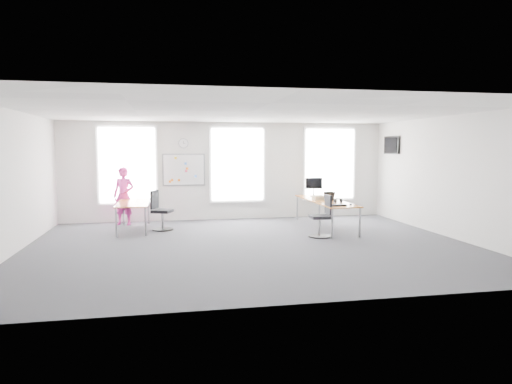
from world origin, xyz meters
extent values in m
plane|color=#2C2B31|center=(0.00, 0.00, 0.00)|extent=(10.00, 10.00, 0.00)
plane|color=silver|center=(0.00, 0.00, 3.00)|extent=(10.00, 10.00, 0.00)
plane|color=silver|center=(0.00, 4.00, 1.50)|extent=(10.00, 0.00, 10.00)
plane|color=silver|center=(0.00, -4.00, 1.50)|extent=(10.00, 0.00, 10.00)
plane|color=silver|center=(-5.00, 0.00, 1.50)|extent=(0.00, 10.00, 10.00)
plane|color=silver|center=(5.00, 0.00, 1.50)|extent=(0.00, 10.00, 10.00)
cube|color=white|center=(-3.00, 3.97, 1.70)|extent=(1.60, 0.06, 2.20)
cube|color=white|center=(0.30, 3.97, 1.70)|extent=(1.60, 0.06, 2.20)
cube|color=white|center=(3.30, 3.97, 1.70)|extent=(1.60, 0.06, 2.20)
cube|color=#B36C26|center=(2.44, 1.92, 0.75)|extent=(0.84, 3.16, 0.03)
cylinder|color=gray|center=(2.08, 0.40, 0.37)|extent=(0.05, 0.05, 0.74)
cylinder|color=gray|center=(2.80, 0.40, 0.37)|extent=(0.05, 0.05, 0.74)
cylinder|color=gray|center=(2.08, 3.44, 0.37)|extent=(0.05, 0.05, 0.74)
cylinder|color=gray|center=(2.80, 3.44, 0.37)|extent=(0.05, 0.05, 0.74)
cube|color=#B36C26|center=(-2.75, 2.56, 0.74)|extent=(0.83, 2.07, 0.03)
cylinder|color=gray|center=(-3.11, 1.59, 0.36)|extent=(0.05, 0.05, 0.73)
cylinder|color=gray|center=(-2.40, 1.59, 0.36)|extent=(0.05, 0.05, 0.73)
cylinder|color=gray|center=(-3.11, 3.54, 0.36)|extent=(0.05, 0.05, 0.73)
cylinder|color=gray|center=(-2.40, 3.54, 0.36)|extent=(0.05, 0.05, 0.73)
cylinder|color=black|center=(1.85, 0.66, 0.02)|extent=(0.56, 0.56, 0.03)
cylinder|color=gray|center=(1.85, 0.66, 0.26)|extent=(0.06, 0.06, 0.45)
cube|color=black|center=(1.85, 0.66, 0.50)|extent=(0.49, 0.49, 0.08)
cube|color=black|center=(2.07, 0.65, 0.80)|extent=(0.08, 0.45, 0.48)
cylinder|color=black|center=(-1.99, 2.40, 0.02)|extent=(0.57, 0.57, 0.03)
cylinder|color=gray|center=(-1.99, 2.40, 0.26)|extent=(0.07, 0.07, 0.46)
cube|color=black|center=(-1.99, 2.40, 0.52)|extent=(0.63, 0.63, 0.08)
cube|color=black|center=(-2.20, 2.48, 0.82)|extent=(0.22, 0.45, 0.49)
imported|color=#E3349C|center=(-3.08, 3.48, 0.84)|extent=(0.70, 0.56, 1.67)
cube|color=white|center=(-1.35, 3.97, 1.55)|extent=(1.20, 0.03, 0.90)
cylinder|color=gray|center=(-1.35, 3.97, 2.35)|extent=(0.30, 0.04, 0.30)
cube|color=black|center=(4.95, 3.00, 2.30)|extent=(0.06, 0.90, 0.55)
cube|color=black|center=(2.29, 0.65, 0.78)|extent=(0.49, 0.18, 0.02)
ellipsoid|color=black|center=(2.68, 0.70, 0.79)|extent=(0.11, 0.14, 0.05)
cylinder|color=black|center=(2.58, 1.09, 0.77)|extent=(0.09, 0.09, 0.01)
cylinder|color=black|center=(2.49, 1.26, 0.82)|extent=(0.04, 0.10, 0.10)
cylinder|color=black|center=(2.64, 1.26, 0.82)|extent=(0.04, 0.10, 0.10)
cylinder|color=gold|center=(2.49, 1.26, 0.82)|extent=(0.01, 0.11, 0.11)
cube|color=black|center=(2.56, 1.26, 0.87)|extent=(0.18, 0.02, 0.02)
cube|color=black|center=(2.46, 1.70, 0.90)|extent=(0.33, 0.17, 0.26)
cube|color=#DB4C0C|center=(2.46, 1.62, 0.89)|extent=(0.31, 0.18, 0.24)
cube|color=black|center=(2.46, 1.61, 0.90)|extent=(0.33, 0.19, 0.25)
cube|color=beige|center=(2.30, 2.05, 0.82)|extent=(0.35, 0.27, 0.11)
cylinder|color=black|center=(2.45, 2.95, 0.78)|extent=(0.21, 0.21, 0.02)
cylinder|color=black|center=(2.45, 2.95, 0.88)|extent=(0.04, 0.04, 0.21)
cube|color=black|center=(2.45, 2.94, 1.16)|extent=(0.51, 0.05, 0.34)
cube|color=black|center=(2.45, 2.92, 1.16)|extent=(0.47, 0.02, 0.30)
camera|label=1|loc=(-1.84, -10.02, 2.19)|focal=32.00mm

